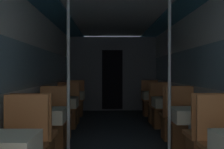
{
  "coord_description": "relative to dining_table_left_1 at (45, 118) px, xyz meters",
  "views": [
    {
      "loc": [
        -0.17,
        -1.59,
        1.23
      ],
      "look_at": [
        -0.09,
        3.2,
        1.18
      ],
      "focal_mm": 50.0,
      "sensor_mm": 36.0,
      "label": 1
    }
  ],
  "objects": [
    {
      "name": "wall_left",
      "position": [
        -0.36,
        1.03,
        0.6
      ],
      "size": [
        0.05,
        10.37,
        2.3
      ],
      "color": "silver",
      "rests_on": "ground_plane"
    },
    {
      "name": "wall_right",
      "position": [
        2.43,
        1.03,
        0.6
      ],
      "size": [
        0.05,
        10.37,
        2.3
      ],
      "color": "silver",
      "rests_on": "ground_plane"
    },
    {
      "name": "ceiling_panel",
      "position": [
        1.03,
        1.03,
        1.77
      ],
      "size": [
        2.79,
        10.37,
        0.07
      ],
      "color": "silver",
      "rests_on": "wall_left"
    },
    {
      "name": "bulkhead_far",
      "position": [
        1.03,
        5.42,
        0.57
      ],
      "size": [
        2.74,
        0.09,
        2.3
      ],
      "color": "slate",
      "rests_on": "ground_plane"
    },
    {
      "name": "dining_table_left_1",
      "position": [
        0.0,
        0.0,
        0.0
      ],
      "size": [
        0.57,
        0.57,
        0.71
      ],
      "color": "#4C4C51",
      "rests_on": "ground_plane"
    },
    {
      "name": "chair_left_near_1",
      "position": [
        0.0,
        -0.6,
        -0.28
      ],
      "size": [
        0.47,
        0.47,
        0.98
      ],
      "color": "#9C5B31",
      "rests_on": "ground_plane"
    },
    {
      "name": "chair_left_far_1",
      "position": [
        0.0,
        0.6,
        -0.28
      ],
      "size": [
        0.47,
        0.47,
        0.98
      ],
      "rotation": [
        0.0,
        0.0,
        3.14
      ],
      "color": "#9C5B31",
      "rests_on": "ground_plane"
    },
    {
      "name": "support_pole_left_1",
      "position": [
        0.33,
        0.0,
        0.57
      ],
      "size": [
        0.04,
        0.04,
        2.3
      ],
      "color": "silver",
      "rests_on": "ground_plane"
    },
    {
      "name": "dining_table_left_2",
      "position": [
        0.0,
        1.8,
        0.0
      ],
      "size": [
        0.57,
        0.57,
        0.71
      ],
      "color": "#4C4C51",
      "rests_on": "ground_plane"
    },
    {
      "name": "chair_left_near_2",
      "position": [
        0.0,
        1.2,
        -0.28
      ],
      "size": [
        0.47,
        0.47,
        0.98
      ],
      "color": "#9C5B31",
      "rests_on": "ground_plane"
    },
    {
      "name": "chair_left_far_2",
      "position": [
        0.0,
        2.41,
        -0.28
      ],
      "size": [
        0.47,
        0.47,
        0.98
      ],
      "rotation": [
        0.0,
        0.0,
        3.14
      ],
      "color": "#9C5B31",
      "rests_on": "ground_plane"
    },
    {
      "name": "dining_table_left_3",
      "position": [
        0.0,
        3.6,
        0.0
      ],
      "size": [
        0.57,
        0.57,
        0.71
      ],
      "color": "#4C4C51",
      "rests_on": "ground_plane"
    },
    {
      "name": "chair_left_near_3",
      "position": [
        0.0,
        3.0,
        -0.28
      ],
      "size": [
        0.47,
        0.47,
        0.98
      ],
      "color": "#9C5B31",
      "rests_on": "ground_plane"
    },
    {
      "name": "chair_left_far_3",
      "position": [
        0.0,
        4.21,
        -0.28
      ],
      "size": [
        0.47,
        0.47,
        0.98
      ],
      "rotation": [
        0.0,
        0.0,
        3.14
      ],
      "color": "#9C5B31",
      "rests_on": "ground_plane"
    },
    {
      "name": "dining_table_right_1",
      "position": [
        2.07,
        0.0,
        0.0
      ],
      "size": [
        0.57,
        0.57,
        0.71
      ],
      "color": "#4C4C51",
      "rests_on": "ground_plane"
    },
    {
      "name": "chair_right_near_1",
      "position": [
        2.07,
        -0.6,
        -0.28
      ],
      "size": [
        0.47,
        0.47,
        0.98
      ],
      "color": "#9C5B31",
      "rests_on": "ground_plane"
    },
    {
      "name": "chair_right_far_1",
      "position": [
        2.07,
        0.6,
        -0.28
      ],
      "size": [
        0.47,
        0.47,
        0.98
      ],
      "rotation": [
        0.0,
        0.0,
        3.14
      ],
      "color": "#9C5B31",
      "rests_on": "ground_plane"
    },
    {
      "name": "support_pole_right_1",
      "position": [
        1.74,
        0.0,
        0.57
      ],
      "size": [
        0.04,
        0.04,
        2.3
      ],
      "color": "silver",
      "rests_on": "ground_plane"
    },
    {
      "name": "dining_table_right_2",
      "position": [
        2.07,
        1.8,
        0.0
      ],
      "size": [
        0.57,
        0.57,
        0.71
      ],
      "color": "#4C4C51",
      "rests_on": "ground_plane"
    },
    {
      "name": "chair_right_near_2",
      "position": [
        2.07,
        1.2,
        -0.28
      ],
      "size": [
        0.47,
        0.47,
        0.98
      ],
      "color": "#9C5B31",
      "rests_on": "ground_plane"
    },
    {
      "name": "chair_right_far_2",
      "position": [
        2.07,
        2.41,
        -0.28
      ],
      "size": [
        0.47,
        0.47,
        0.98
      ],
      "rotation": [
        0.0,
        0.0,
        3.14
      ],
      "color": "#9C5B31",
      "rests_on": "ground_plane"
    },
    {
      "name": "dining_table_right_3",
      "position": [
        2.07,
        3.6,
        0.0
      ],
      "size": [
        0.57,
        0.57,
        0.71
      ],
      "color": "#4C4C51",
      "rests_on": "ground_plane"
    },
    {
      "name": "chair_right_near_3",
      "position": [
        2.07,
        3.0,
        -0.28
      ],
      "size": [
        0.47,
        0.47,
        0.98
      ],
      "color": "#9C5B31",
      "rests_on": "ground_plane"
    },
    {
      "name": "chair_right_far_3",
      "position": [
        2.07,
        4.21,
        -0.28
      ],
      "size": [
        0.47,
        0.47,
        0.98
      ],
      "rotation": [
        0.0,
        0.0,
        3.14
      ],
      "color": "#9C5B31",
      "rests_on": "ground_plane"
    }
  ]
}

